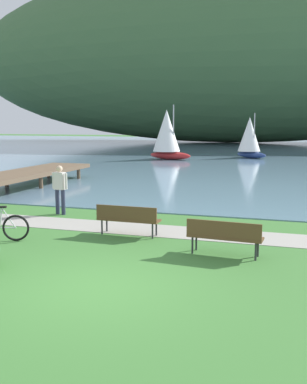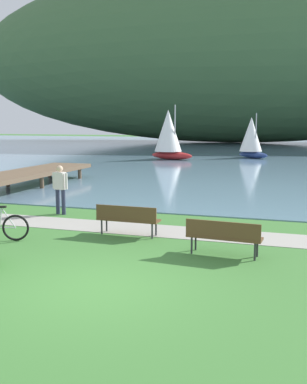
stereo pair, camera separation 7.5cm
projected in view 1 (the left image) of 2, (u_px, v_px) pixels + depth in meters
The scene contains 10 objects.
ground_plane at pixel (97, 287), 8.85m from camera, with size 200.00×200.00×0.00m, color #3D7533.
bay_water at pixel (263, 149), 53.48m from camera, with size 180.00×80.00×0.04m, color #6B8EA8.
distant_hillside at pixel (230, 52), 69.31m from camera, with size 90.16×28.00×27.51m, color #42663D.
shoreline_path at pixel (164, 231), 13.40m from camera, with size 60.00×1.50×0.01m, color #A39E93.
park_bench_near_camera at pixel (128, 218), 12.80m from camera, with size 1.81×0.52×0.88m.
park_bench_further_along at pixel (224, 235), 10.85m from camera, with size 1.83×0.61×0.88m.
person_at_shoreline at pixel (60, 187), 15.73m from camera, with size 0.61×0.26×1.71m.
sailboat_nearest_to_shore at pixel (250, 137), 40.28m from camera, with size 3.24×3.03×3.94m.
sailboat_mid_bay at pixel (167, 134), 38.62m from camera, with size 4.07×2.87×4.60m.
pier_dock at pixel (23, 174), 22.06m from camera, with size 2.40×10.00×0.80m.
Camera 1 is at (3.58, -7.75, 3.18)m, focal length 42.51 mm.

